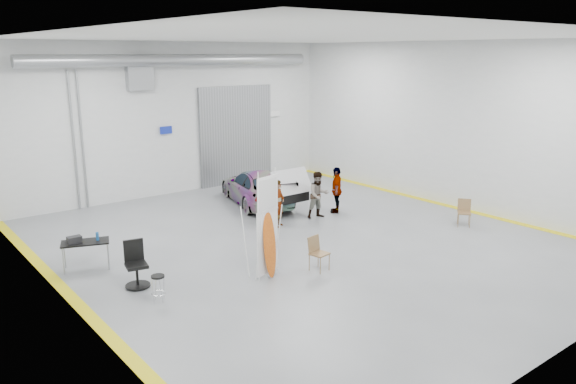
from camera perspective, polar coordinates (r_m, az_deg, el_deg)
ground at (r=17.10m, az=1.63°, el=-5.06°), size 16.00×16.00×0.00m
room_shell at (r=18.12m, az=-2.26°, el=9.23°), size 14.02×16.18×6.01m
sedan_car at (r=21.13m, az=-3.16°, el=0.48°), size 3.03×4.81×1.30m
person_a at (r=18.35m, az=-0.99°, el=-1.15°), size 0.68×0.61×1.57m
person_b at (r=19.34m, az=3.11°, el=-0.29°), size 0.91×0.77×1.62m
person_c at (r=20.03m, az=4.95°, el=0.23°), size 0.96×0.96×1.66m
surfboard_display at (r=14.08m, az=-2.16°, el=-4.42°), size 0.78×0.35×2.80m
folding_chair_near at (r=14.85m, az=3.16°, el=-6.93°), size 0.50×0.52×0.91m
folding_chair_far at (r=19.40m, az=17.39°, el=-2.53°), size 0.58×0.67×0.88m
shop_stool at (r=13.38m, az=-13.03°, el=-9.54°), size 0.33×0.33×0.64m
work_table at (r=15.69m, az=-20.16°, el=-4.80°), size 1.34×0.99×0.98m
office_chair at (r=14.28m, az=-15.24°, el=-7.37°), size 0.61×0.62×1.14m
trunk_lid at (r=19.43m, az=0.20°, el=1.33°), size 1.51×0.92×0.04m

